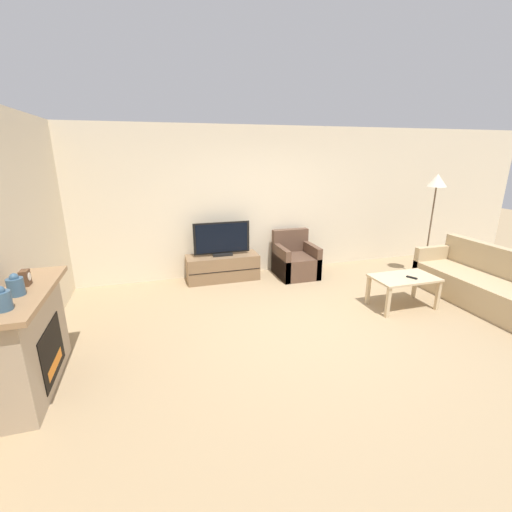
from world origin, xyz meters
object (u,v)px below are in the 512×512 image
mantel_vase_centre_left (16,286)px  floor_lamp (436,188)px  couch (491,288)px  tv_stand (223,267)px  armchair (295,261)px  mantel_clock (25,278)px  coffee_table (404,281)px  fireplace (30,340)px  mantel_vase_left (1,300)px  tv (222,240)px  remote (412,278)px

mantel_vase_centre_left → floor_lamp: 6.25m
couch → mantel_vase_centre_left: bearing=-177.5°
tv_stand → couch: (3.63, -2.27, 0.06)m
tv_stand → armchair: size_ratio=1.55×
mantel_clock → coffee_table: 4.74m
coffee_table → couch: couch is taller
mantel_vase_centre_left → floor_lamp: floor_lamp is taller
coffee_table → floor_lamp: 2.08m
fireplace → couch: fireplace is taller
couch → fireplace: bearing=-178.5°
mantel_clock → tv_stand: size_ratio=0.12×
mantel_vase_left → armchair: 4.63m
tv → remote: bearing=-39.5°
floor_lamp → mantel_clock: bearing=-166.7°
couch → mantel_vase_left: bearing=-174.5°
floor_lamp → coffee_table: bearing=-142.2°
fireplace → mantel_vase_centre_left: bearing=-80.9°
fireplace → tv: (2.34, 2.43, 0.22)m
mantel_vase_centre_left → floor_lamp: bearing=15.4°
armchair → remote: size_ratio=5.48×
couch → floor_lamp: floor_lamp is taller
mantel_vase_centre_left → armchair: size_ratio=0.25×
remote → tv_stand: bearing=112.9°
coffee_table → remote: bearing=-52.5°
couch → armchair: bearing=137.3°
armchair → tv_stand: bearing=173.0°
mantel_vase_left → floor_lamp: 6.34m
mantel_vase_centre_left → tv_stand: (2.33, 2.54, -0.88)m
armchair → mantel_clock: bearing=-149.9°
mantel_vase_left → tv: 3.69m
mantel_vase_left → floor_lamp: floor_lamp is taller
mantel_vase_centre_left → tv: 3.46m
armchair → couch: 3.11m
tv → coffee_table: tv is taller
mantel_vase_left → floor_lamp: size_ratio=0.11×
tv → coffee_table: size_ratio=1.07×
mantel_vase_left → mantel_vase_centre_left: mantel_vase_left is taller
tv_stand → coffee_table: (2.35, -1.91, 0.18)m
mantel_vase_left → couch: mantel_vase_left is taller
mantel_vase_centre_left → tv_stand: bearing=47.5°
coffee_table → floor_lamp: bearing=37.8°
tv → mantel_vase_centre_left: bearing=-132.5°
remote → couch: couch is taller
floor_lamp → remote: bearing=-138.8°
remote → floor_lamp: (1.27, 1.11, 1.15)m
tv → floor_lamp: (3.68, -0.88, 0.89)m
coffee_table → fireplace: bearing=-173.6°
floor_lamp → fireplace: bearing=-165.5°
tv_stand → mantel_clock: bearing=-135.4°
mantel_vase_left → tv: (2.33, 2.85, -0.37)m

